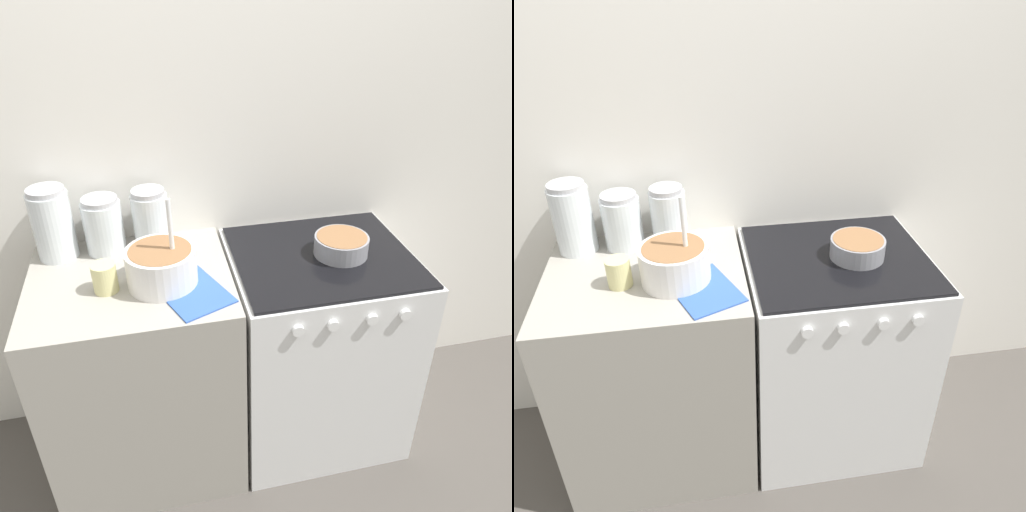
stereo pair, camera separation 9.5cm
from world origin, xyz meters
The scene contains 11 objects.
ground_plane centered at (0.00, 0.00, 0.00)m, with size 12.00×12.00×0.00m, color #4C4742.
wall_back centered at (0.00, 0.65, 1.20)m, with size 4.43×0.05×2.40m.
countertop_cabinet centered at (-0.36, 0.31, 0.45)m, with size 0.71×0.62×0.90m.
stove centered at (0.36, 0.31, 0.45)m, with size 0.70×0.64×0.90m.
mixing_bowl centered at (-0.24, 0.25, 0.98)m, with size 0.24×0.24×0.32m.
baking_pan centered at (0.43, 0.30, 0.94)m, with size 0.20×0.20×0.08m.
storage_jar_left centered at (-0.61, 0.53, 1.02)m, with size 0.15×0.15×0.28m.
storage_jar_middle centered at (-0.43, 0.53, 1.00)m, with size 0.15×0.15×0.22m.
storage_jar_right centered at (-0.26, 0.53, 1.00)m, with size 0.14×0.14×0.23m.
tin_can centered at (-0.43, 0.25, 0.95)m, with size 0.08×0.08×0.10m.
recipe_page centered at (-0.15, 0.17, 0.91)m, with size 0.28×0.32×0.01m.
Camera 2 is at (-0.16, -1.24, 1.88)m, focal length 35.00 mm.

